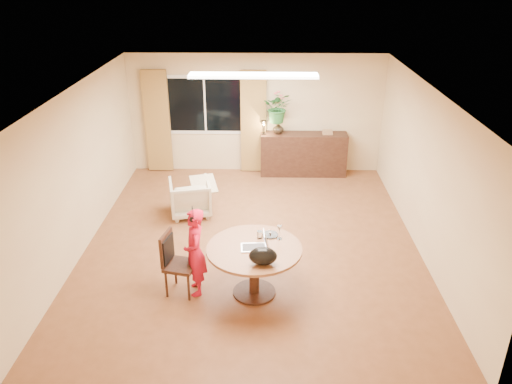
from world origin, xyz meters
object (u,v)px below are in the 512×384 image
at_px(dining_chair, 181,264).
at_px(child, 195,252).
at_px(armchair, 190,197).
at_px(dining_table, 254,258).
at_px(sideboard, 303,154).

height_order(dining_chair, child, child).
xyz_separation_m(dining_chair, armchair, (-0.22, 2.44, -0.13)).
bearing_deg(dining_table, child, 177.64).
relative_size(dining_chair, armchair, 1.26).
relative_size(dining_chair, child, 0.72).
xyz_separation_m(dining_table, dining_chair, (-1.03, 0.01, -0.13)).
bearing_deg(child, armchair, 177.71).
bearing_deg(dining_chair, armchair, 108.08).
relative_size(armchair, sideboard, 0.40).
relative_size(child, armchair, 1.75).
height_order(armchair, sideboard, sideboard).
bearing_deg(dining_table, sideboard, 77.53).
distance_m(dining_table, child, 0.83).
height_order(child, armchair, child).
height_order(dining_table, armchair, dining_table).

